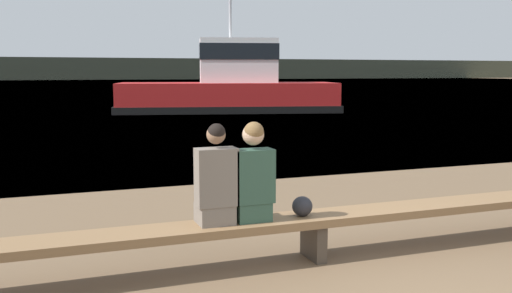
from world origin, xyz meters
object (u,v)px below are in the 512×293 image
object	(u,v)px
person_right	(253,176)
person_left	(216,181)
tugboat_red	(230,89)
bench_main	(314,222)
shopping_bag	(302,206)

from	to	relation	value
person_right	person_left	bearing A→B (deg)	179.76
tugboat_red	person_left	bearing A→B (deg)	175.64
person_left	tugboat_red	distance (m)	23.23
bench_main	person_right	xyz separation A→B (m)	(-0.70, -0.00, 0.55)
bench_main	person_left	world-z (taller)	person_left
person_right	shopping_bag	xyz separation A→B (m)	(0.56, 0.00, -0.36)
bench_main	person_right	distance (m)	0.89
person_right	tugboat_red	distance (m)	23.11
shopping_bag	bench_main	bearing A→B (deg)	0.81
shopping_bag	tugboat_red	size ratio (longest dim) A/B	0.02
bench_main	tugboat_red	size ratio (longest dim) A/B	0.76
bench_main	person_right	bearing A→B (deg)	-179.73
person_left	shopping_bag	bearing A→B (deg)	-0.02
shopping_bag	person_right	bearing A→B (deg)	-179.87
person_left	shopping_bag	size ratio (longest dim) A/B	4.67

